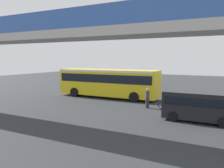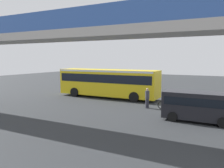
# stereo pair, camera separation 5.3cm
# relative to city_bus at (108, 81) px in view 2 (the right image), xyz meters

# --- Properties ---
(ground) EXTENTS (80.00, 80.00, 0.00)m
(ground) POSITION_rel_city_bus_xyz_m (0.41, -0.89, -1.88)
(ground) COLOR #2D3033
(city_bus) EXTENTS (11.54, 2.85, 3.15)m
(city_bus) POSITION_rel_city_bus_xyz_m (0.00, 0.00, 0.00)
(city_bus) COLOR yellow
(city_bus) RESTS_ON ground
(parked_van) EXTENTS (4.80, 2.17, 2.05)m
(parked_van) POSITION_rel_city_bus_xyz_m (-10.31, 5.70, -0.70)
(parked_van) COLOR black
(parked_van) RESTS_ON ground
(bicycle_orange) EXTENTS (1.77, 0.44, 0.96)m
(bicycle_orange) POSITION_rel_city_bus_xyz_m (-7.56, 3.21, -1.51)
(bicycle_orange) COLOR black
(bicycle_orange) RESTS_ON ground
(bicycle_red) EXTENTS (1.77, 0.44, 0.96)m
(bicycle_red) POSITION_rel_city_bus_xyz_m (-9.48, 2.26, -1.51)
(bicycle_red) COLOR black
(bicycle_red) RESTS_ON ground
(pedestrian) EXTENTS (0.38, 0.38, 1.79)m
(pedestrian) POSITION_rel_city_bus_xyz_m (-5.74, 3.30, -1.00)
(pedestrian) COLOR #2D2D38
(pedestrian) RESTS_ON ground
(traffic_sign) EXTENTS (0.08, 0.60, 2.80)m
(traffic_sign) POSITION_rel_city_bus_xyz_m (0.53, -3.44, 0.01)
(traffic_sign) COLOR slate
(traffic_sign) RESTS_ON ground
(lane_dash_leftmost) EXTENTS (2.00, 0.20, 0.01)m
(lane_dash_leftmost) POSITION_rel_city_bus_xyz_m (-7.59, -3.85, -1.88)
(lane_dash_leftmost) COLOR silver
(lane_dash_leftmost) RESTS_ON ground
(lane_dash_left) EXTENTS (2.00, 0.20, 0.01)m
(lane_dash_left) POSITION_rel_city_bus_xyz_m (-3.59, -3.85, -1.88)
(lane_dash_left) COLOR silver
(lane_dash_left) RESTS_ON ground
(lane_dash_centre) EXTENTS (2.00, 0.20, 0.01)m
(lane_dash_centre) POSITION_rel_city_bus_xyz_m (0.41, -3.85, -1.88)
(lane_dash_centre) COLOR silver
(lane_dash_centre) RESTS_ON ground
(lane_dash_right) EXTENTS (2.00, 0.20, 0.01)m
(lane_dash_right) POSITION_rel_city_bus_xyz_m (4.41, -3.85, -1.88)
(lane_dash_right) COLOR silver
(lane_dash_right) RESTS_ON ground
(lane_dash_rightmost) EXTENTS (2.00, 0.20, 0.01)m
(lane_dash_rightmost) POSITION_rel_city_bus_xyz_m (8.41, -3.85, -1.88)
(lane_dash_rightmost) COLOR silver
(lane_dash_rightmost) RESTS_ON ground
(pedestrian_overpass) EXTENTS (28.19, 2.60, 7.13)m
(pedestrian_overpass) POSITION_rel_city_bus_xyz_m (0.41, 10.82, 3.44)
(pedestrian_overpass) COLOR #B2ADA5
(pedestrian_overpass) RESTS_ON ground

